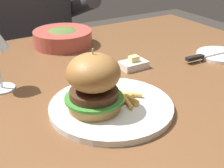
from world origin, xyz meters
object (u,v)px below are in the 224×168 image
main_plate (111,107)px  diner_person (30,55)px  butter_dish (134,64)px  burger_sandwich (94,82)px  bread_plate (219,55)px  soup_bowl (63,37)px  table_knife (208,55)px

main_plate → diner_person: diner_person is taller
butter_dish → burger_sandwich: bearing=-142.5°
burger_sandwich → bread_plate: 0.50m
burger_sandwich → soup_bowl: size_ratio=0.68×
soup_bowl → diner_person: diner_person is taller
table_knife → soup_bowl: 0.47m
bread_plate → soup_bowl: soup_bowl is taller
burger_sandwich → butter_dish: bearing=37.5°
bread_plate → table_knife: size_ratio=0.68×
table_knife → butter_dish: 0.24m
butter_dish → soup_bowl: size_ratio=0.38×
main_plate → bread_plate: (0.45, 0.10, -0.00)m
table_knife → soup_bowl: size_ratio=1.04×
bread_plate → soup_bowl: (-0.37, 0.35, 0.02)m
table_knife → butter_dish: butter_dish is taller
soup_bowl → table_knife: bearing=-46.8°
soup_bowl → diner_person: size_ratio=0.17×
table_knife → butter_dish: bearing=165.5°
burger_sandwich → soup_bowl: bearing=75.3°
table_knife → butter_dish: (-0.23, 0.06, -0.00)m
table_knife → diner_person: 0.86m
main_plate → burger_sandwich: bearing=177.1°
burger_sandwich → butter_dish: 0.27m
butter_dish → diner_person: (-0.10, 0.71, -0.19)m
butter_dish → soup_bowl: soup_bowl is taller
burger_sandwich → diner_person: (0.12, 0.87, -0.25)m
main_plate → soup_bowl: (0.08, 0.45, 0.02)m
burger_sandwich → diner_person: diner_person is taller
bread_plate → soup_bowl: size_ratio=0.71×
main_plate → butter_dish: size_ratio=3.57×
table_knife → diner_person: bearing=112.9°
soup_bowl → butter_dish: bearing=-71.8°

